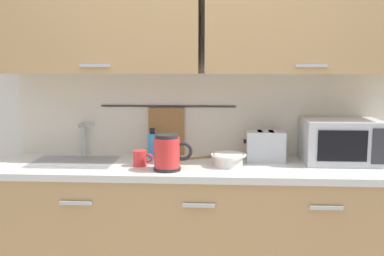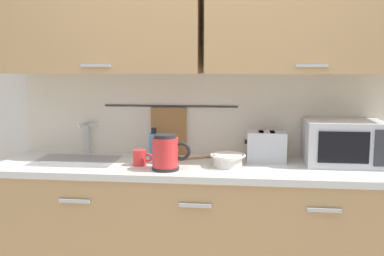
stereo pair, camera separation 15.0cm
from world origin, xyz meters
name	(u,v)px [view 1 (the left image)]	position (x,y,z in m)	size (l,w,h in m)	color
counter_unit	(199,234)	(-0.01, 0.30, 0.46)	(2.53, 0.64, 0.90)	tan
back_wall_assembly	(203,62)	(0.00, 0.53, 1.52)	(3.70, 0.41, 2.50)	silver
sink_faucet	(83,134)	(-0.80, 0.53, 1.04)	(0.09, 0.17, 0.22)	#B2B5BA
microwave	(341,141)	(0.86, 0.41, 1.04)	(0.46, 0.35, 0.27)	silver
electric_kettle	(168,153)	(-0.19, 0.14, 1.00)	(0.23, 0.16, 0.21)	black
dish_soap_bottle	(152,145)	(-0.33, 0.47, 0.99)	(0.06, 0.06, 0.20)	#3F8CD8
mug_near_sink	(140,158)	(-0.36, 0.23, 0.95)	(0.12, 0.08, 0.09)	red
mixing_bowl	(228,159)	(0.16, 0.26, 0.94)	(0.21, 0.21, 0.08)	silver
toaster	(265,146)	(0.40, 0.43, 1.00)	(0.26, 0.17, 0.19)	#B7BABF
wooden_spoon	(199,158)	(-0.02, 0.47, 0.91)	(0.24, 0.18, 0.01)	#9E7042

